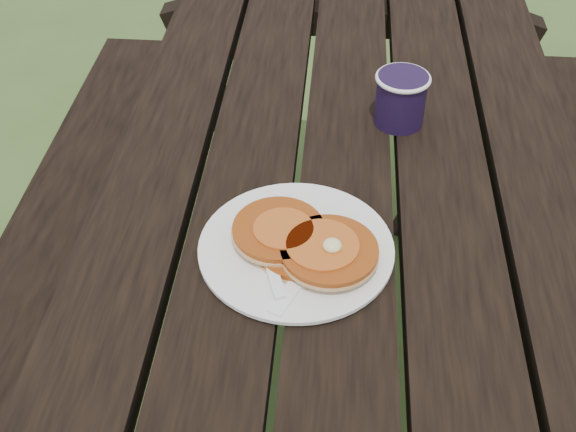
# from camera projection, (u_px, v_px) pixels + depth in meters

# --- Properties ---
(ground) EXTENTS (60.00, 60.00, 0.00)m
(ground) POSITION_uv_depth(u_px,v_px,m) (328.00, 421.00, 1.65)
(ground) COLOR #385022
(ground) RESTS_ON ground
(picnic_table) EXTENTS (1.36, 1.80, 0.75)m
(picnic_table) POSITION_uv_depth(u_px,v_px,m) (336.00, 318.00, 1.40)
(picnic_table) COLOR black
(picnic_table) RESTS_ON ground
(plate) EXTENTS (0.34, 0.34, 0.01)m
(plate) POSITION_uv_depth(u_px,v_px,m) (296.00, 249.00, 0.99)
(plate) COLOR white
(plate) RESTS_ON picnic_table
(pancake_stack) EXTENTS (0.20, 0.16, 0.04)m
(pancake_stack) POSITION_uv_depth(u_px,v_px,m) (305.00, 243.00, 0.97)
(pancake_stack) COLOR #A14412
(pancake_stack) RESTS_ON plate
(knife) EXTENTS (0.09, 0.17, 0.00)m
(knife) POSITION_uv_depth(u_px,v_px,m) (307.00, 268.00, 0.96)
(knife) COLOR white
(knife) RESTS_ON plate
(fork) EXTENTS (0.08, 0.16, 0.01)m
(fork) POSITION_uv_depth(u_px,v_px,m) (271.00, 267.00, 0.95)
(fork) COLOR white
(fork) RESTS_ON plate
(coffee_cup) EXTENTS (0.09, 0.09, 0.09)m
(coffee_cup) POSITION_uv_depth(u_px,v_px,m) (401.00, 96.00, 1.19)
(coffee_cup) COLOR black
(coffee_cup) RESTS_ON picnic_table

